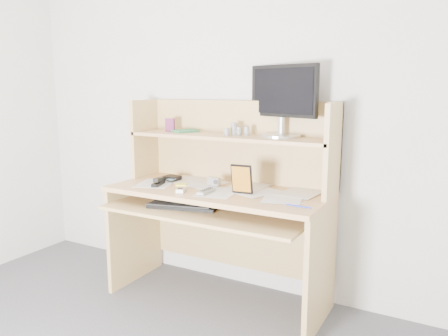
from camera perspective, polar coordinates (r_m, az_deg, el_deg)
The scene contains 19 objects.
back_wall at distance 2.98m, azimuth 2.17°, elevation 7.86°, with size 3.60×0.04×2.50m, color silver.
desk at distance 2.85m, azimuth -0.07°, elevation -3.56°, with size 1.40×0.70×1.30m.
paper_clutter at distance 2.77m, azimuth -0.88°, elevation -2.74°, with size 1.32×0.54×0.01m, color silver.
keyboard at distance 2.73m, azimuth -5.37°, elevation -4.88°, with size 0.46×0.26×0.03m.
tv_remote at distance 2.66m, azimuth -2.31°, elevation -3.03°, with size 0.04×0.16×0.02m, color #999994.
flip_phone at distance 2.70m, azimuth -5.60°, elevation -2.80°, with size 0.05×0.09×0.02m, color #B1B1B3.
stapler at distance 2.90m, azimuth -8.57°, elevation -1.70°, with size 0.04×0.15×0.05m, color black.
wallet at distance 3.05m, azimuth -6.79°, elevation -1.27°, with size 0.11×0.09×0.03m, color black.
sticky_note_pad at distance 2.90m, azimuth -5.60°, elevation -2.16°, with size 0.07×0.07×0.01m, color yellow.
digital_camera at distance 2.85m, azimuth -1.33°, elevation -1.74°, with size 0.09×0.03×0.05m, color #A4A4A6.
game_case at distance 2.61m, azimuth 2.34°, elevation -1.46°, with size 0.13×0.01×0.18m, color black.
blue_pen at distance 2.37m, azimuth 9.74°, elevation -4.95°, with size 0.01×0.01×0.14m, color #1A2DC3.
card_box at distance 3.09m, azimuth -7.07°, elevation 5.60°, with size 0.07×0.02×0.09m, color maroon.
shelf_book at distance 3.05m, azimuth -5.08°, elevation 4.85°, with size 0.12×0.16×0.02m, color #327D46.
chip_stack_a at distance 2.84m, azimuth 1.95°, elevation 4.84°, with size 0.04×0.04×0.05m, color black.
chip_stack_b at distance 2.81m, azimuth 2.97°, elevation 4.84°, with size 0.04×0.04×0.06m, color white.
chip_stack_c at distance 2.81m, azimuth 0.37°, elevation 4.75°, with size 0.04×0.04×0.05m, color black.
chip_stack_d at distance 2.85m, azimuth 1.32°, elevation 5.15°, with size 0.05×0.05×0.08m, color white.
monitor at distance 2.76m, azimuth 7.69°, elevation 8.96°, with size 0.49×0.26×0.44m.
Camera 1 is at (1.34, -0.86, 1.38)m, focal length 35.00 mm.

